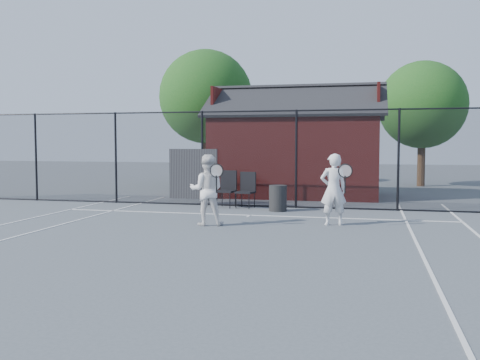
% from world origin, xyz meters
% --- Properties ---
extents(ground, '(80.00, 80.00, 0.00)m').
position_xyz_m(ground, '(0.00, 0.00, 0.00)').
color(ground, '#4A5155').
rests_on(ground, ground).
extents(court_lines, '(11.02, 18.00, 0.01)m').
position_xyz_m(court_lines, '(0.00, -1.32, 0.01)').
color(court_lines, silver).
rests_on(court_lines, ground).
extents(fence, '(22.04, 3.00, 3.00)m').
position_xyz_m(fence, '(-0.30, 5.00, 1.45)').
color(fence, black).
rests_on(fence, ground).
extents(clubhouse, '(6.50, 4.36, 4.19)m').
position_xyz_m(clubhouse, '(0.50, 9.00, 1.61)').
color(clubhouse, maroon).
rests_on(clubhouse, ground).
extents(tree_left, '(4.48, 4.48, 6.44)m').
position_xyz_m(tree_left, '(-4.50, 13.50, 4.19)').
color(tree_left, '#382416').
rests_on(tree_left, ground).
extents(tree_right, '(3.97, 3.97, 5.70)m').
position_xyz_m(tree_right, '(5.50, 14.50, 3.71)').
color(tree_right, '#382416').
rests_on(tree_right, ground).
extents(player_front, '(0.82, 0.64, 1.74)m').
position_xyz_m(player_front, '(2.34, 1.78, 0.87)').
color(player_front, silver).
rests_on(player_front, ground).
extents(player_back, '(0.99, 0.82, 1.71)m').
position_xyz_m(player_back, '(-0.64, 1.07, 0.86)').
color(player_back, white).
rests_on(player_back, ground).
extents(chair_left, '(0.60, 0.62, 1.11)m').
position_xyz_m(chair_left, '(-1.11, 4.60, 0.56)').
color(chair_left, black).
rests_on(chair_left, ground).
extents(chair_right, '(0.61, 0.62, 1.07)m').
position_xyz_m(chair_right, '(-0.50, 4.60, 0.54)').
color(chair_right, black).
rests_on(chair_right, ground).
extents(waste_bin, '(0.61, 0.61, 0.76)m').
position_xyz_m(waste_bin, '(0.59, 4.10, 0.38)').
color(waste_bin, black).
rests_on(waste_bin, ground).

